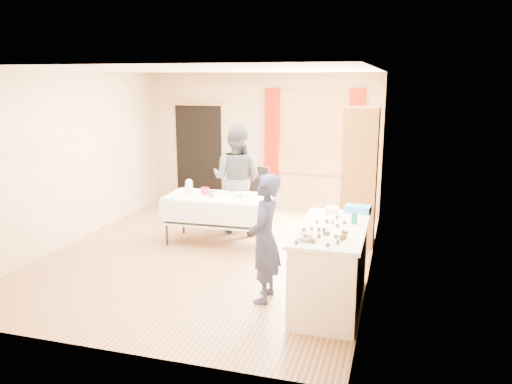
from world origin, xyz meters
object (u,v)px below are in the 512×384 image
(chair, at_px, (253,208))
(girl, at_px, (265,239))
(woman, at_px, (237,179))
(cabinet, at_px, (360,177))
(party_table, at_px, (218,215))
(counter, at_px, (331,267))

(chair, height_order, girl, girl)
(girl, bearing_deg, woman, -157.42)
(cabinet, bearing_deg, party_table, -163.34)
(party_table, bearing_deg, counter, -43.12)
(cabinet, height_order, chair, cabinet)
(woman, bearing_deg, girl, 120.80)
(girl, height_order, woman, woman)
(chair, distance_m, girl, 3.04)
(party_table, distance_m, chair, 1.11)
(girl, xyz_separation_m, woman, (-1.13, 2.42, 0.15))
(party_table, bearing_deg, girl, -57.51)
(cabinet, relative_size, party_table, 1.28)
(chair, bearing_deg, counter, -39.43)
(counter, bearing_deg, chair, 121.67)
(counter, height_order, chair, chair)
(cabinet, xyz_separation_m, party_table, (-2.06, -0.62, -0.60))
(cabinet, bearing_deg, girl, -109.30)
(cabinet, height_order, party_table, cabinet)
(cabinet, distance_m, girl, 2.55)
(counter, bearing_deg, party_table, 138.92)
(chair, xyz_separation_m, girl, (0.98, -2.85, 0.43))
(counter, relative_size, chair, 1.54)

